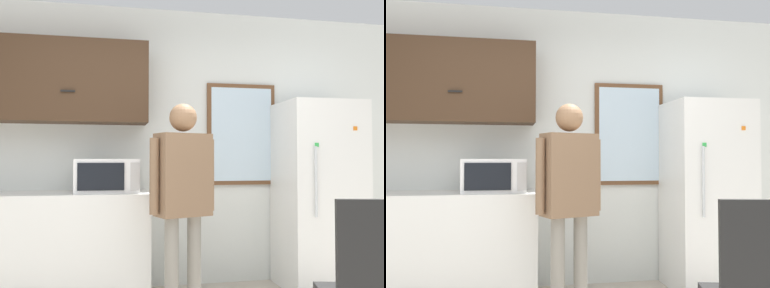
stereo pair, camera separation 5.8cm
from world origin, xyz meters
The scene contains 8 objects.
back_wall centered at (0.00, 2.12, 1.35)m, with size 6.00×0.06×2.70m.
counter centered at (-1.13, 1.78, 0.47)m, with size 2.14×0.63×0.94m.
upper_cabinets centered at (-1.13, 1.92, 1.92)m, with size 2.14×0.36×0.74m.
microwave centered at (-0.42, 1.71, 1.08)m, with size 0.54×0.39×0.29m.
person centered at (0.17, 1.25, 1.01)m, with size 0.54×0.34×1.66m.
refrigerator centered at (1.58, 1.76, 0.89)m, with size 0.74×0.68×1.77m.
chair centered at (0.97, 0.03, 0.55)m, with size 0.55×0.55×1.01m.
window centered at (0.91, 2.08, 1.47)m, with size 0.71×0.05×1.01m.
Camera 2 is at (-0.37, -2.06, 1.22)m, focal length 40.00 mm.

